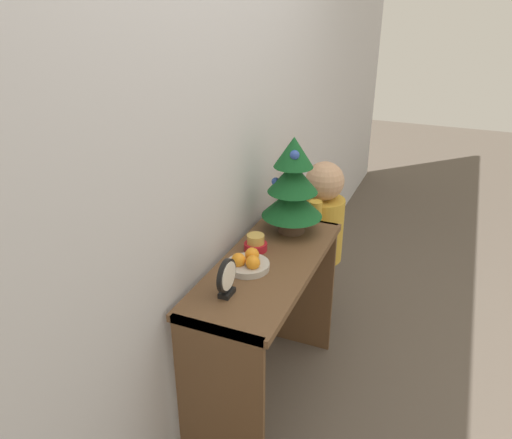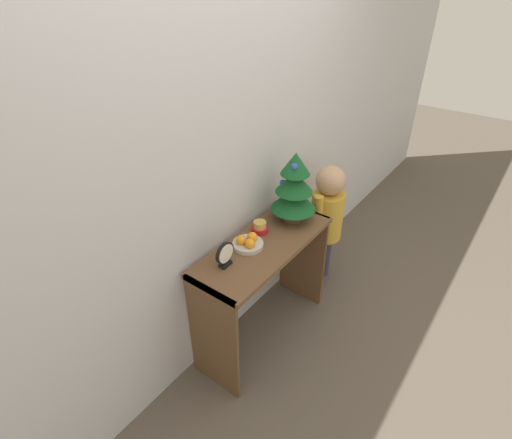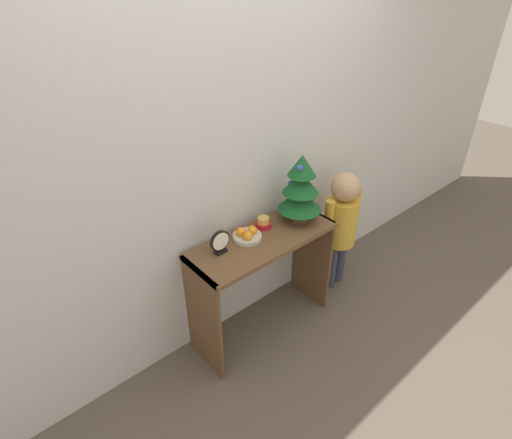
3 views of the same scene
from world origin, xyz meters
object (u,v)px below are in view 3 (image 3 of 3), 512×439
(singing_bowl, at_px, (263,223))
(desk_clock, at_px, (220,242))
(mini_tree, at_px, (301,189))
(child_figure, at_px, (341,219))
(fruit_bowl, at_px, (247,235))

(singing_bowl, bearing_deg, desk_clock, -173.71)
(mini_tree, height_order, child_figure, mini_tree)
(mini_tree, relative_size, child_figure, 0.47)
(fruit_bowl, distance_m, singing_bowl, 0.17)
(fruit_bowl, relative_size, singing_bowl, 1.77)
(fruit_bowl, height_order, child_figure, child_figure)
(child_figure, bearing_deg, desk_clock, 175.74)
(fruit_bowl, bearing_deg, desk_clock, -178.00)
(desk_clock, bearing_deg, child_figure, -4.26)
(fruit_bowl, distance_m, desk_clock, 0.22)
(mini_tree, distance_m, desk_clock, 0.64)
(mini_tree, bearing_deg, desk_clock, 176.28)
(desk_clock, relative_size, child_figure, 0.15)
(fruit_bowl, relative_size, child_figure, 0.18)
(fruit_bowl, relative_size, desk_clock, 1.21)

